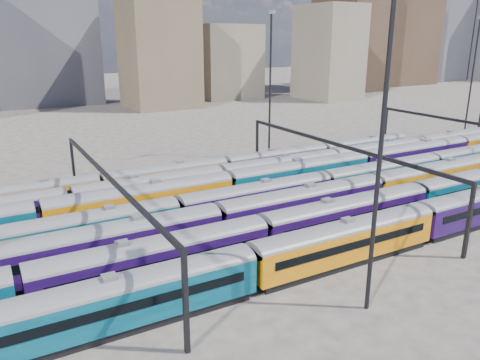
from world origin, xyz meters
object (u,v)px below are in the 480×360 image
rake_0 (346,238)px  rake_2 (374,187)px  rake_1 (347,212)px  mast_2 (381,141)px

rake_0 → rake_2: size_ratio=0.79×
rake_0 → rake_1: (4.60, 5.00, 0.09)m
rake_0 → mast_2: mast_2 is taller
rake_2 → rake_0: bearing=-143.7°
rake_2 → rake_1: bearing=-151.0°
rake_0 → rake_2: bearing=36.3°
rake_1 → rake_0: bearing=-132.6°
rake_1 → rake_2: rake_2 is taller
rake_0 → mast_2: size_ratio=4.14×
rake_2 → mast_2: 26.70m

